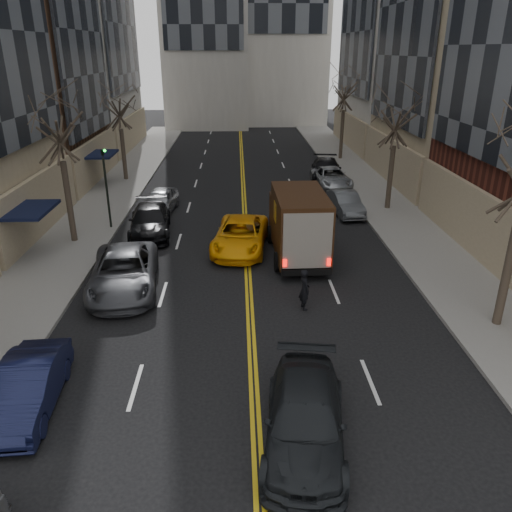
% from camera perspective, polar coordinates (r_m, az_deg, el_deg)
% --- Properties ---
extents(sidewalk_left, '(4.00, 66.00, 0.15)m').
position_cam_1_polar(sidewalk_left, '(33.66, -16.96, 5.87)').
color(sidewalk_left, slate).
rests_on(sidewalk_left, ground).
extents(sidewalk_right, '(4.00, 66.00, 0.15)m').
position_cam_1_polar(sidewalk_right, '(33.87, 14.14, 6.27)').
color(sidewalk_right, slate).
rests_on(sidewalk_right, ground).
extents(tree_lf_mid, '(3.20, 3.20, 8.91)m').
position_cam_1_polar(tree_lf_mid, '(25.78, -21.97, 15.22)').
color(tree_lf_mid, '#382D23').
rests_on(tree_lf_mid, sidewalk_left).
extents(tree_lf_far, '(3.20, 3.20, 8.12)m').
position_cam_1_polar(tree_lf_far, '(38.29, -15.51, 17.07)').
color(tree_lf_far, '#382D23').
rests_on(tree_lf_far, sidewalk_left).
extents(tree_rt_mid, '(3.20, 3.20, 8.32)m').
position_cam_1_polar(tree_rt_mid, '(30.79, 15.89, 16.12)').
color(tree_rt_mid, '#382D23').
rests_on(tree_rt_mid, sidewalk_right).
extents(tree_rt_far, '(3.20, 3.20, 9.11)m').
position_cam_1_polar(tree_rt_far, '(45.23, 10.16, 19.17)').
color(tree_rt_far, '#382D23').
rests_on(tree_rt_far, sidewalk_right).
extents(traffic_signal, '(0.29, 0.26, 4.70)m').
position_cam_1_polar(traffic_signal, '(27.89, -16.80, 8.39)').
color(traffic_signal, black).
rests_on(traffic_signal, sidewalk_left).
extents(ups_truck, '(2.57, 6.02, 3.27)m').
position_cam_1_polar(ups_truck, '(23.40, 4.82, 3.65)').
color(ups_truck, black).
rests_on(ups_truck, ground).
extents(observer_sedan, '(2.64, 5.12, 1.42)m').
position_cam_1_polar(observer_sedan, '(13.13, 5.61, -17.98)').
color(observer_sedan, black).
rests_on(observer_sedan, ground).
extents(taxi, '(3.13, 5.59, 1.48)m').
position_cam_1_polar(taxi, '(24.54, -1.79, 2.39)').
color(taxi, '#FFAB0A').
rests_on(taxi, ground).
extents(pedestrian, '(0.52, 0.67, 1.63)m').
position_cam_1_polar(pedestrian, '(18.98, 5.56, -3.81)').
color(pedestrian, black).
rests_on(pedestrian, ground).
extents(parked_lf_b, '(1.70, 4.22, 1.36)m').
position_cam_1_polar(parked_lf_b, '(15.39, -24.64, -13.49)').
color(parked_lf_b, black).
rests_on(parked_lf_b, ground).
extents(parked_lf_c, '(3.28, 5.95, 1.58)m').
position_cam_1_polar(parked_lf_c, '(21.07, -14.87, -1.79)').
color(parked_lf_c, '#43454A').
rests_on(parked_lf_c, ground).
extents(parked_lf_d, '(2.62, 5.32, 1.49)m').
position_cam_1_polar(parked_lf_d, '(27.19, -12.02, 3.95)').
color(parked_lf_d, black).
rests_on(parked_lf_d, ground).
extents(parked_lf_e, '(2.11, 4.37, 1.44)m').
position_cam_1_polar(parked_lf_e, '(30.84, -10.89, 6.22)').
color(parked_lf_e, '#989A9F').
rests_on(parked_lf_e, ground).
extents(parked_rt_a, '(1.73, 4.12, 1.32)m').
position_cam_1_polar(parked_rt_a, '(30.47, 10.20, 5.95)').
color(parked_rt_a, '#4C5054').
rests_on(parked_rt_a, ground).
extents(parked_rt_b, '(2.60, 5.07, 1.37)m').
position_cam_1_polar(parked_rt_b, '(36.48, 8.60, 8.85)').
color(parked_rt_b, '#ADB1B5').
rests_on(parked_rt_b, ground).
extents(parked_rt_c, '(2.75, 5.52, 1.54)m').
position_cam_1_polar(parked_rt_c, '(38.46, 8.04, 9.72)').
color(parked_rt_c, black).
rests_on(parked_rt_c, ground).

